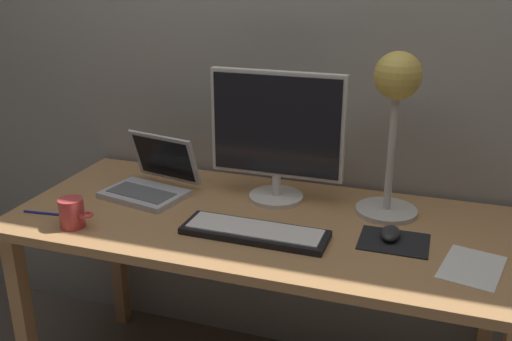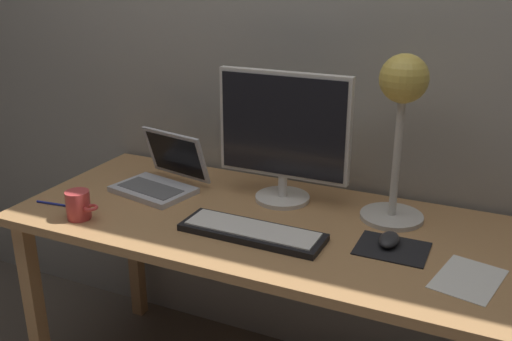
{
  "view_description": "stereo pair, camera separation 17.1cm",
  "coord_description": "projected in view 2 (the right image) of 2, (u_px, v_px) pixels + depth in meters",
  "views": [
    {
      "loc": [
        0.51,
        -1.57,
        1.52
      ],
      "look_at": [
        -0.0,
        -0.05,
        0.92
      ],
      "focal_mm": 40.07,
      "sensor_mm": 36.0,
      "label": 1
    },
    {
      "loc": [
        0.67,
        -1.51,
        1.52
      ],
      "look_at": [
        -0.0,
        -0.05,
        0.92
      ],
      "focal_mm": 40.07,
      "sensor_mm": 36.0,
      "label": 2
    }
  ],
  "objects": [
    {
      "name": "keyboard_main",
      "position": [
        252.0,
        232.0,
        1.7
      ],
      "size": [
        0.44,
        0.15,
        0.03
      ],
      "color": "black",
      "rests_on": "desk"
    },
    {
      "name": "back_wall",
      "position": [
        311.0,
        26.0,
        1.96
      ],
      "size": [
        4.8,
        0.06,
        2.6
      ],
      "primitive_type": "cube",
      "color": "#9E998E",
      "rests_on": "ground"
    },
    {
      "name": "monitor",
      "position": [
        283.0,
        133.0,
        1.88
      ],
      "size": [
        0.45,
        0.19,
        0.44
      ],
      "color": "silver",
      "rests_on": "desk"
    },
    {
      "name": "coffee_mug",
      "position": [
        79.0,
        205.0,
        1.8
      ],
      "size": [
        0.11,
        0.08,
        0.09
      ],
      "color": "#CC3F3F",
      "rests_on": "desk"
    },
    {
      "name": "desk",
      "position": [
        263.0,
        241.0,
        1.85
      ],
      "size": [
        1.6,
        0.7,
        0.74
      ],
      "color": "tan",
      "rests_on": "ground"
    },
    {
      "name": "mousepad",
      "position": [
        392.0,
        249.0,
        1.63
      ],
      "size": [
        0.2,
        0.16,
        0.0
      ],
      "primitive_type": "cube",
      "color": "black",
      "rests_on": "desk"
    },
    {
      "name": "paper_sheet_near_mouse",
      "position": [
        468.0,
        279.0,
        1.47
      ],
      "size": [
        0.19,
        0.24,
        0.0
      ],
      "primitive_type": "cube",
      "rotation": [
        0.0,
        0.0,
        -0.22
      ],
      "color": "white",
      "rests_on": "desk"
    },
    {
      "name": "desk_lamp",
      "position": [
        402.0,
        105.0,
        1.69
      ],
      "size": [
        0.2,
        0.2,
        0.52
      ],
      "color": "beige",
      "rests_on": "desk"
    },
    {
      "name": "mouse",
      "position": [
        389.0,
        240.0,
        1.64
      ],
      "size": [
        0.06,
        0.1,
        0.03
      ],
      "primitive_type": "ellipsoid",
      "color": "#28282B",
      "rests_on": "mousepad"
    },
    {
      "name": "pen",
      "position": [
        55.0,
        204.0,
        1.92
      ],
      "size": [
        0.14,
        0.02,
        0.01
      ],
      "primitive_type": "cylinder",
      "rotation": [
        0.0,
        1.57,
        0.1
      ],
      "color": "#2633A5",
      "rests_on": "desk"
    },
    {
      "name": "laptop",
      "position": [
        164.0,
        173.0,
        2.04
      ],
      "size": [
        0.32,
        0.3,
        0.2
      ],
      "color": "silver",
      "rests_on": "desk"
    }
  ]
}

